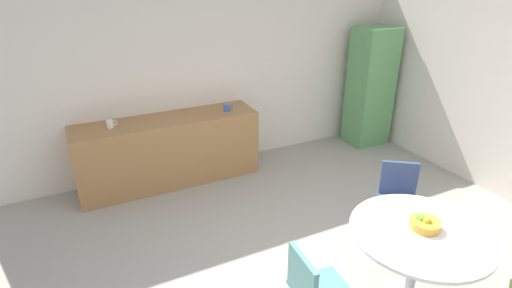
# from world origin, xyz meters

# --- Properties ---
(wall_back) EXTENTS (6.00, 0.10, 2.60)m
(wall_back) POSITION_xyz_m (0.00, 3.00, 1.30)
(wall_back) COLOR silver
(wall_back) RESTS_ON ground_plane
(counter_block) EXTENTS (2.35, 0.60, 0.90)m
(counter_block) POSITION_xyz_m (-0.69, 2.65, 0.45)
(counter_block) COLOR #9E7042
(counter_block) RESTS_ON ground_plane
(locker_cabinet) EXTENTS (0.60, 0.50, 1.86)m
(locker_cabinet) POSITION_xyz_m (2.55, 2.55, 0.93)
(locker_cabinet) COLOR #599959
(locker_cabinet) RESTS_ON ground_plane
(round_table) EXTENTS (1.13, 1.13, 0.75)m
(round_table) POSITION_xyz_m (0.60, -0.35, 0.61)
(round_table) COLOR silver
(round_table) RESTS_ON ground_plane
(chair_navy) EXTENTS (0.59, 0.59, 0.83)m
(chair_navy) POSITION_xyz_m (1.17, 0.44, 0.52)
(chair_navy) COLOR silver
(chair_navy) RESTS_ON ground_plane
(chair_teal) EXTENTS (0.45, 0.45, 0.83)m
(chair_teal) POSITION_xyz_m (-0.38, -0.29, 0.52)
(chair_teal) COLOR silver
(chair_teal) RESTS_ON ground_plane
(fruit_bowl) EXTENTS (0.24, 0.24, 0.11)m
(fruit_bowl) POSITION_xyz_m (0.65, -0.33, 0.79)
(fruit_bowl) COLOR gold
(fruit_bowl) RESTS_ON round_table
(mug_white) EXTENTS (0.13, 0.08, 0.09)m
(mug_white) POSITION_xyz_m (0.12, 2.59, 0.95)
(mug_white) COLOR #3F66BF
(mug_white) RESTS_ON counter_block
(mug_green) EXTENTS (0.13, 0.08, 0.09)m
(mug_green) POSITION_xyz_m (-1.37, 2.65, 0.95)
(mug_green) COLOR white
(mug_green) RESTS_ON counter_block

